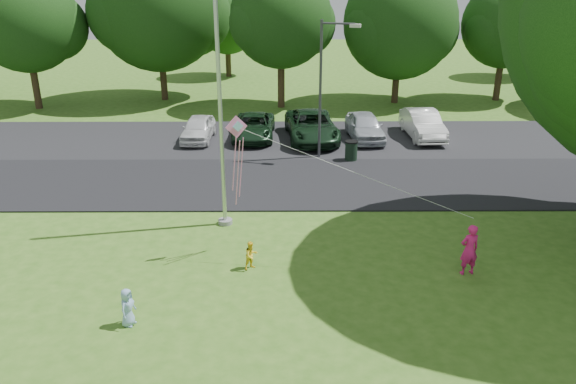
{
  "coord_description": "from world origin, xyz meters",
  "views": [
    {
      "loc": [
        -1.41,
        -13.05,
        8.43
      ],
      "look_at": [
        -1.29,
        4.0,
        1.6
      ],
      "focal_mm": 35.0,
      "sensor_mm": 36.0,
      "label": 1
    }
  ],
  "objects_px": {
    "woman": "(469,250)",
    "child_yellow": "(251,255)",
    "child_blue": "(128,307)",
    "flagpole": "(220,108)",
    "trash_can": "(351,151)",
    "kite": "(242,142)",
    "street_lamp": "(326,78)"
  },
  "relations": [
    {
      "from": "flagpole",
      "to": "child_yellow",
      "type": "xyz_separation_m",
      "value": [
        1.1,
        -3.2,
        -3.72
      ]
    },
    {
      "from": "child_blue",
      "to": "street_lamp",
      "type": "bearing_deg",
      "value": -5.33
    },
    {
      "from": "flagpole",
      "to": "woman",
      "type": "distance_m",
      "value": 8.94
    },
    {
      "from": "flagpole",
      "to": "trash_can",
      "type": "height_order",
      "value": "flagpole"
    },
    {
      "from": "kite",
      "to": "child_yellow",
      "type": "bearing_deg",
      "value": -99.64
    },
    {
      "from": "flagpole",
      "to": "kite",
      "type": "xyz_separation_m",
      "value": [
        0.84,
        -2.16,
        -0.5
      ]
    },
    {
      "from": "flagpole",
      "to": "child_blue",
      "type": "relative_size",
      "value": 9.73
    },
    {
      "from": "woman",
      "to": "child_yellow",
      "type": "relative_size",
      "value": 1.79
    },
    {
      "from": "kite",
      "to": "trash_can",
      "type": "bearing_deg",
      "value": 40.45
    },
    {
      "from": "street_lamp",
      "to": "trash_can",
      "type": "relative_size",
      "value": 6.57
    },
    {
      "from": "flagpole",
      "to": "woman",
      "type": "xyz_separation_m",
      "value": [
        7.49,
        -3.55,
        -3.37
      ]
    },
    {
      "from": "trash_can",
      "to": "child_yellow",
      "type": "distance_m",
      "value": 10.92
    },
    {
      "from": "trash_can",
      "to": "child_blue",
      "type": "relative_size",
      "value": 0.94
    },
    {
      "from": "child_blue",
      "to": "kite",
      "type": "bearing_deg",
      "value": -16.4
    },
    {
      "from": "woman",
      "to": "kite",
      "type": "bearing_deg",
      "value": -24.49
    },
    {
      "from": "flagpole",
      "to": "child_blue",
      "type": "distance_m",
      "value": 7.3
    },
    {
      "from": "woman",
      "to": "child_yellow",
      "type": "height_order",
      "value": "woman"
    },
    {
      "from": "trash_can",
      "to": "child_blue",
      "type": "bearing_deg",
      "value": -118.64
    },
    {
      "from": "street_lamp",
      "to": "trash_can",
      "type": "xyz_separation_m",
      "value": [
        1.23,
        -0.43,
        -3.32
      ]
    },
    {
      "from": "street_lamp",
      "to": "woman",
      "type": "height_order",
      "value": "street_lamp"
    },
    {
      "from": "flagpole",
      "to": "kite",
      "type": "bearing_deg",
      "value": -68.84
    },
    {
      "from": "flagpole",
      "to": "kite",
      "type": "height_order",
      "value": "flagpole"
    },
    {
      "from": "trash_can",
      "to": "woman",
      "type": "height_order",
      "value": "woman"
    },
    {
      "from": "woman",
      "to": "street_lamp",
      "type": "bearing_deg",
      "value": -84.91
    },
    {
      "from": "street_lamp",
      "to": "child_yellow",
      "type": "xyz_separation_m",
      "value": [
        -2.9,
        -10.54,
        -3.37
      ]
    },
    {
      "from": "trash_can",
      "to": "child_blue",
      "type": "xyz_separation_m",
      "value": [
        -7.08,
        -12.96,
        0.03
      ]
    },
    {
      "from": "flagpole",
      "to": "kite",
      "type": "distance_m",
      "value": 2.37
    },
    {
      "from": "child_yellow",
      "to": "kite",
      "type": "xyz_separation_m",
      "value": [
        -0.26,
        1.04,
        3.22
      ]
    },
    {
      "from": "woman",
      "to": "child_blue",
      "type": "distance_m",
      "value": 9.67
    },
    {
      "from": "child_yellow",
      "to": "child_blue",
      "type": "distance_m",
      "value": 4.1
    },
    {
      "from": "woman",
      "to": "child_blue",
      "type": "height_order",
      "value": "woman"
    },
    {
      "from": "trash_can",
      "to": "kite",
      "type": "distance_m",
      "value": 10.56
    }
  ]
}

